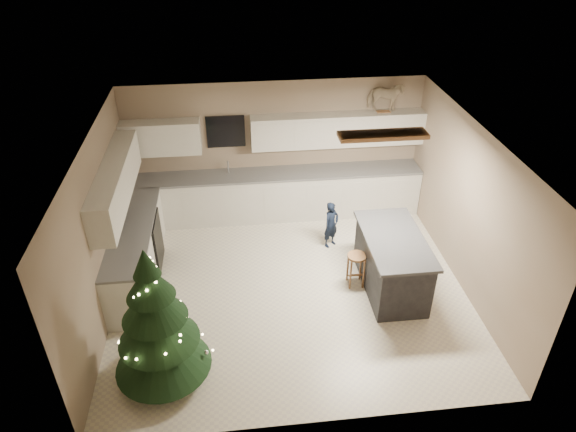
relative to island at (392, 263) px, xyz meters
The scene contains 8 objects.
ground_plane 1.66m from the island, behind, with size 5.50×5.50×0.00m, color beige.
room_shell 2.02m from the island, behind, with size 5.52×5.02×2.61m.
cabinetry 3.09m from the island, 144.24° to the left, with size 5.50×3.20×2.00m.
island is the anchor object (origin of this frame).
bar_stool 0.55m from the island, 167.00° to the left, with size 0.30×0.30×0.58m.
christmas_tree 3.73m from the island, 157.75° to the right, with size 1.28×1.24×2.05m.
toddler 1.44m from the island, 120.48° to the left, with size 0.32×0.21×0.87m, color black.
rocking_horse 3.09m from the island, 80.89° to the left, with size 0.69×0.44×0.56m.
Camera 1 is at (-0.77, -6.31, 5.43)m, focal length 32.00 mm.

